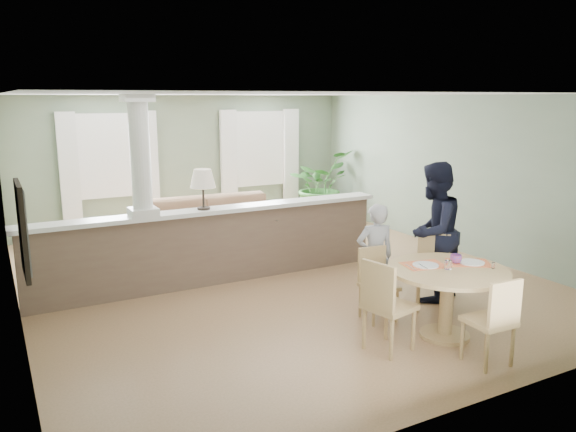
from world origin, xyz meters
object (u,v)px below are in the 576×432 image
chair_near (495,318)px  child_person (375,257)px  chair_far_man (433,268)px  dining_table (448,283)px  sofa (210,224)px  chair_far_boy (376,280)px  houseplant (320,185)px  man_person (433,232)px  chair_side (385,302)px

chair_near → child_person: size_ratio=0.68×
chair_far_man → child_person: bearing=-163.5°
dining_table → child_person: child_person is taller
sofa → child_person: bearing=-73.7°
chair_near → chair_far_man: bearing=-108.4°
chair_far_boy → child_person: (0.17, 0.27, 0.20)m
houseplant → chair_near: size_ratio=1.64×
chair_far_man → man_person: (0.18, 0.23, 0.40)m
houseplant → man_person: bearing=-104.6°
chair_far_boy → chair_far_man: 0.87m
houseplant → dining_table: houseplant is taller
chair_far_boy → child_person: size_ratio=0.64×
dining_table → man_person: man_person is taller
sofa → chair_near: chair_near is taller
child_person → man_person: bearing=-171.9°
chair_side → sofa: bearing=-10.8°
child_person → houseplant: bearing=-100.5°
sofa → man_person: man_person is taller
child_person → man_person: 0.91m
chair_far_man → chair_near: chair_far_man is taller
chair_near → chair_side: 1.09m
sofa → chair_far_man: bearing=-65.5°
child_person → chair_far_boy: bearing=70.1°
sofa → dining_table: (1.02, -4.79, 0.19)m
man_person → chair_side: bearing=12.0°
dining_table → chair_near: size_ratio=1.42×
chair_far_man → man_person: size_ratio=0.51×
chair_near → houseplant: bearing=-104.2°
houseplant → chair_side: (-2.84, -5.98, -0.21)m
houseplant → chair_far_boy: bearing=-114.4°
chair_far_boy → child_person: child_person is taller
chair_far_boy → chair_far_man: chair_far_man is taller
houseplant → child_person: bearing=-113.9°
chair_side → child_person: bearing=-44.6°
chair_far_boy → chair_near: chair_near is taller
houseplant → chair_far_man: (-1.48, -5.21, -0.24)m
sofa → chair_far_boy: size_ratio=3.54×
houseplant → chair_far_boy: houseplant is taller
sofa → chair_far_boy: (0.65, -3.97, 0.03)m
chair_far_boy → houseplant: bearing=71.1°
sofa → chair_far_boy: sofa is taller
chair_far_boy → chair_side: (-0.49, -0.81, 0.07)m
chair_side → man_person: 1.87m
chair_far_boy → chair_far_man: size_ratio=0.92×
houseplant → dining_table: (-1.98, -5.99, -0.12)m
sofa → child_person: size_ratio=2.26×
sofa → chair_near: size_ratio=3.32×
dining_table → chair_far_man: (0.51, 0.78, -0.12)m
chair_far_boy → chair_far_man: (0.87, -0.04, 0.04)m
chair_near → child_person: bearing=-84.2°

